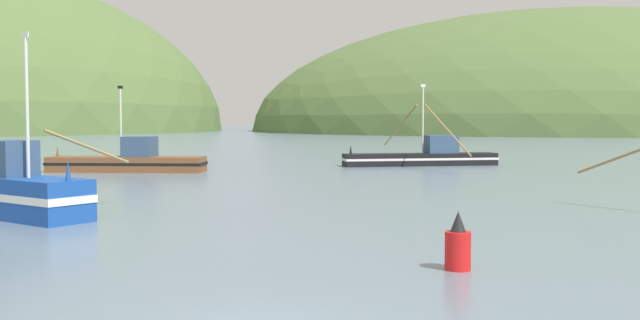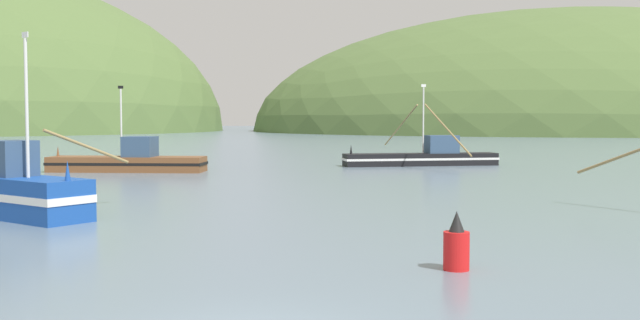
# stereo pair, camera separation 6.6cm
# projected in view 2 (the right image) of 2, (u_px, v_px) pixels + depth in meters

# --- Properties ---
(hill_mid_right) EXTENTS (166.08, 132.87, 63.09)m
(hill_mid_right) POSITION_uv_depth(u_px,v_px,m) (563.00, 131.00, 196.81)
(hill_mid_right) COLOR #516B38
(hill_mid_right) RESTS_ON ground
(fishing_boat_black) EXTENTS (11.94, 18.86, 6.16)m
(fishing_boat_black) POSITION_uv_depth(u_px,v_px,m) (424.00, 156.00, 56.05)
(fishing_boat_black) COLOR black
(fishing_boat_black) RESTS_ON ground
(fishing_boat_blue) EXTENTS (6.38, 8.65, 6.71)m
(fishing_boat_blue) POSITION_uv_depth(u_px,v_px,m) (20.00, 192.00, 26.94)
(fishing_boat_blue) COLOR #19479E
(fishing_boat_blue) RESTS_ON ground
(fishing_boat_brown) EXTENTS (10.64, 3.07, 5.79)m
(fishing_boat_brown) POSITION_uv_depth(u_px,v_px,m) (129.00, 161.00, 49.73)
(fishing_boat_brown) COLOR brown
(fishing_boat_brown) RESTS_ON ground
(channel_buoy) EXTENTS (0.63, 0.63, 1.43)m
(channel_buoy) POSITION_uv_depth(u_px,v_px,m) (456.00, 246.00, 17.68)
(channel_buoy) COLOR red
(channel_buoy) RESTS_ON ground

